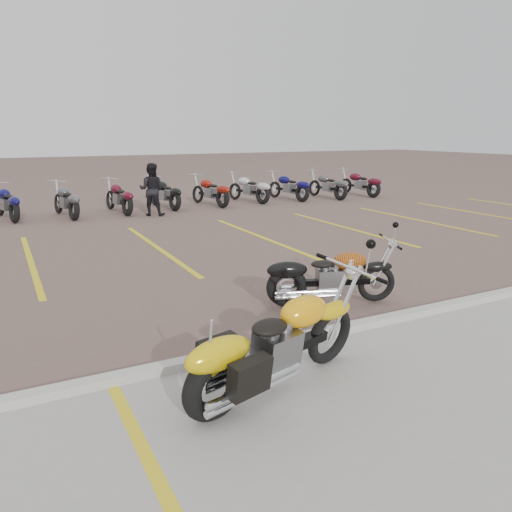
{
  "coord_description": "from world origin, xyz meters",
  "views": [
    {
      "loc": [
        -3.15,
        -6.97,
        2.63
      ],
      "look_at": [
        0.29,
        -0.33,
        0.75
      ],
      "focal_mm": 35.0,
      "sensor_mm": 36.0,
      "label": 1
    }
  ],
  "objects": [
    {
      "name": "ground",
      "position": [
        0.0,
        0.0,
        0.0
      ],
      "size": [
        100.0,
        100.0,
        0.0
      ],
      "primitive_type": "plane",
      "color": "brown",
      "rests_on": "ground"
    },
    {
      "name": "concrete_apron",
      "position": [
        0.0,
        -4.5,
        0.01
      ],
      "size": [
        60.0,
        5.0,
        0.01
      ],
      "primitive_type": "cube",
      "color": "#9E9B93",
      "rests_on": "ground"
    },
    {
      "name": "curb",
      "position": [
        0.0,
        -2.0,
        0.06
      ],
      "size": [
        60.0,
        0.18,
        0.12
      ],
      "primitive_type": "cube",
      "color": "#ADAAA3",
      "rests_on": "ground"
    },
    {
      "name": "parking_stripes",
      "position": [
        0.0,
        4.0,
        0.0
      ],
      "size": [
        38.0,
        5.5,
        0.01
      ],
      "primitive_type": null,
      "color": "gold",
      "rests_on": "ground"
    },
    {
      "name": "yellow_cruiser",
      "position": [
        -0.84,
        -2.86,
        0.48
      ],
      "size": [
        2.32,
        0.79,
        0.98
      ],
      "rotation": [
        0.14,
        0.0,
        0.28
      ],
      "color": "black",
      "rests_on": "ground"
    },
    {
      "name": "flame_cruiser",
      "position": [
        1.23,
        -0.95,
        0.42
      ],
      "size": [
        1.96,
        0.81,
        0.84
      ],
      "rotation": [
        0.06,
        0.0,
        -0.35
      ],
      "color": "black",
      "rests_on": "ground"
    },
    {
      "name": "person_b",
      "position": [
        1.2,
        8.59,
        0.83
      ],
      "size": [
        1.02,
        0.96,
        1.66
      ],
      "primitive_type": "imported",
      "rotation": [
        0.0,
        0.0,
        2.59
      ],
      "color": "black",
      "rests_on": "ground"
    },
    {
      "name": "bg_bike_row",
      "position": [
        1.15,
        9.78,
        0.55
      ],
      "size": [
        19.16,
        2.09,
        1.1
      ],
      "color": "black",
      "rests_on": "ground"
    }
  ]
}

